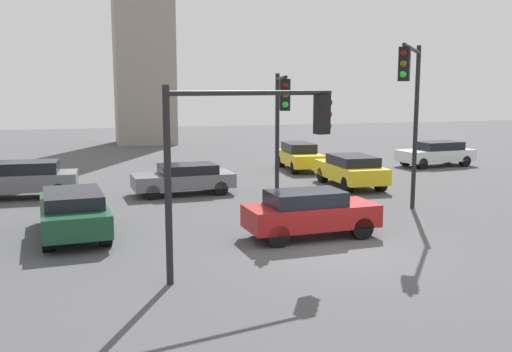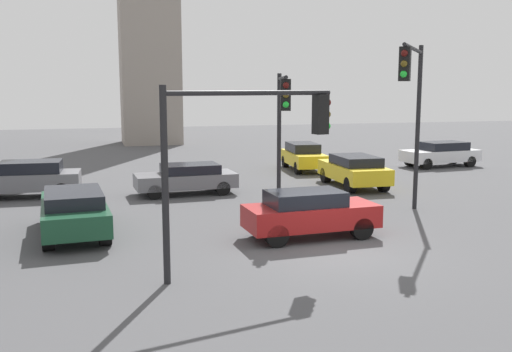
# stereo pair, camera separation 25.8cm
# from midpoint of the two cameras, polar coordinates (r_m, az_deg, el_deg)

# --- Properties ---
(ground_plane) EXTENTS (103.59, 103.59, 0.00)m
(ground_plane) POSITION_cam_midpoint_polar(r_m,az_deg,el_deg) (16.03, 8.39, -7.44)
(ground_plane) COLOR #4C4C4F
(traffic_light_0) EXTENTS (1.17, 3.78, 4.97)m
(traffic_light_0) POSITION_cam_midpoint_polar(r_m,az_deg,el_deg) (20.21, 2.97, 6.34)
(traffic_light_0) COLOR black
(traffic_light_0) RESTS_ON ground_plane
(traffic_light_1) EXTENTS (4.45, 1.20, 4.51)m
(traffic_light_1) POSITION_cam_midpoint_polar(r_m,az_deg,el_deg) (13.75, 0.14, 4.03)
(traffic_light_1) COLOR black
(traffic_light_1) RESTS_ON ground_plane
(traffic_light_2) EXTENTS (2.74, 3.48, 5.94)m
(traffic_light_2) POSITION_cam_midpoint_polar(r_m,az_deg,el_deg) (19.89, 15.63, 7.91)
(traffic_light_2) COLOR black
(traffic_light_2) RESTS_ON ground_plane
(car_0) EXTENTS (2.01, 4.36, 1.44)m
(car_0) POSITION_cam_midpoint_polar(r_m,az_deg,el_deg) (26.26, 9.96, 0.60)
(car_0) COLOR yellow
(car_0) RESTS_ON ground_plane
(car_1) EXTENTS (4.25, 1.99, 1.27)m
(car_1) POSITION_cam_midpoint_polar(r_m,az_deg,el_deg) (24.31, -6.59, -0.20)
(car_1) COLOR slate
(car_1) RESTS_ON ground_plane
(car_2) EXTENTS (2.18, 4.73, 1.40)m
(car_2) POSITION_cam_midpoint_polar(r_m,az_deg,el_deg) (18.26, -17.21, -3.28)
(car_2) COLOR #19472D
(car_2) RESTS_ON ground_plane
(car_3) EXTENTS (4.31, 1.96, 1.49)m
(car_3) POSITION_cam_midpoint_polar(r_m,az_deg,el_deg) (25.19, -21.46, -0.20)
(car_3) COLOR slate
(car_3) RESTS_ON ground_plane
(car_5) EXTENTS (1.96, 4.17, 1.47)m
(car_5) POSITION_cam_midpoint_polar(r_m,az_deg,el_deg) (31.31, 4.94, 1.99)
(car_5) COLOR yellow
(car_5) RESTS_ON ground_plane
(car_6) EXTENTS (4.01, 1.78, 1.42)m
(car_6) POSITION_cam_midpoint_polar(r_m,az_deg,el_deg) (17.22, 5.77, -3.64)
(car_6) COLOR maroon
(car_6) RESTS_ON ground_plane
(car_7) EXTENTS (4.50, 2.15, 1.40)m
(car_7) POSITION_cam_midpoint_polar(r_m,az_deg,el_deg) (34.31, 18.07, 2.13)
(car_7) COLOR silver
(car_7) RESTS_ON ground_plane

